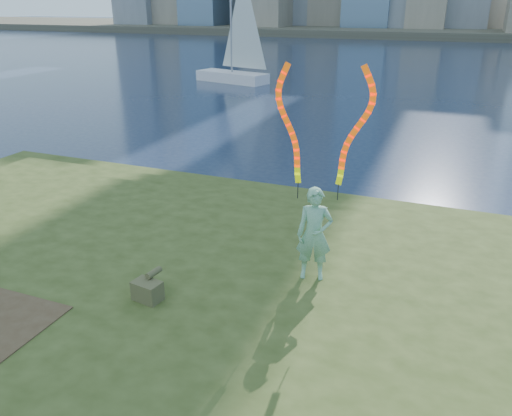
% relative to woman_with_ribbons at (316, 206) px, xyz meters
% --- Properties ---
extents(ground, '(320.00, 320.00, 0.00)m').
position_rel_woman_with_ribbons_xyz_m(ground, '(-2.78, -0.76, -2.20)').
color(ground, '#1A2843').
rests_on(ground, ground).
extents(grassy_knoll, '(20.00, 18.00, 0.80)m').
position_rel_woman_with_ribbons_xyz_m(grassy_knoll, '(-2.78, -3.05, -1.86)').
color(grassy_knoll, '#344217').
rests_on(grassy_knoll, ground).
extents(far_shore, '(320.00, 40.00, 1.20)m').
position_rel_woman_with_ribbons_xyz_m(far_shore, '(-2.78, 94.24, -1.60)').
color(far_shore, '#494436').
rests_on(far_shore, ground).
extents(woman_with_ribbons, '(2.03, 0.67, 4.09)m').
position_rel_woman_with_ribbons_xyz_m(woman_with_ribbons, '(0.00, 0.00, 0.00)').
color(woman_with_ribbons, '#207D44').
rests_on(woman_with_ribbons, grassy_knoll).
extents(canvas_bag, '(0.52, 0.59, 0.45)m').
position_rel_woman_with_ribbons_xyz_m(canvas_bag, '(-2.37, -1.78, -1.21)').
color(canvas_bag, brown).
rests_on(canvas_bag, grassy_knoll).
extents(sailboat, '(5.90, 3.16, 8.90)m').
position_rel_woman_with_ribbons_xyz_m(sailboat, '(-13.16, 26.12, -0.67)').
color(sailboat, white).
rests_on(sailboat, ground).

